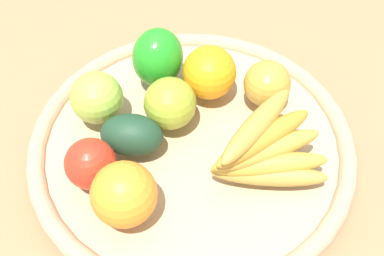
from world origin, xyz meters
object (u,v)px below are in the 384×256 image
avocado (131,133)px  orange_0 (209,72)px  apple_3 (97,98)px  apple_2 (170,103)px  apple_0 (267,84)px  banana_bunch (265,151)px  bell_pepper (158,57)px  orange_1 (124,194)px  apple_1 (90,164)px

avocado → orange_0: (-0.08, 0.13, 0.01)m
apple_3 → apple_2: bearing=70.7°
apple_0 → banana_bunch: (0.12, -0.05, 0.01)m
orange_0 → apple_2: size_ratio=1.07×
banana_bunch → bell_pepper: (-0.20, -0.10, 0.01)m
orange_1 → apple_3: bearing=-175.4°
apple_0 → banana_bunch: 0.13m
apple_0 → apple_2: apple_2 is taller
avocado → orange_1: bearing=-13.2°
apple_3 → banana_bunch: banana_bunch is taller
banana_bunch → apple_1: banana_bunch is taller
apple_2 → banana_bunch: bearing=42.0°
banana_bunch → apple_2: 0.15m
apple_3 → banana_bunch: size_ratio=0.48×
orange_0 → apple_1: 0.23m
avocado → apple_2: size_ratio=1.14×
apple_0 → bell_pepper: bearing=-118.6°
orange_1 → bell_pepper: 0.24m
apple_2 → apple_0: bearing=92.8°
apple_1 → apple_2: apple_2 is taller
apple_0 → avocado: (0.04, -0.21, -0.01)m
avocado → apple_0: bearing=100.9°
apple_0 → orange_0: bearing=-115.6°
banana_bunch → avocado: (-0.08, -0.16, -0.01)m
apple_2 → orange_0: bearing=122.8°
bell_pepper → apple_0: bearing=-76.6°
orange_1 → orange_0: bearing=139.3°
avocado → apple_1: 0.07m
banana_bunch → avocado: bearing=-116.2°
orange_1 → apple_0: bearing=121.5°
apple_3 → apple_2: (0.04, 0.10, -0.00)m
orange_1 → avocado: bearing=166.8°
avocado → orange_0: 0.15m
banana_bunch → avocado: 0.18m
banana_bunch → apple_2: banana_bunch is taller
avocado → orange_0: bearing=120.7°
orange_1 → bell_pepper: bell_pepper is taller
apple_1 → apple_2: bearing=121.8°
apple_3 → banana_bunch: 0.25m
apple_3 → apple_0: (0.03, 0.25, -0.00)m
banana_bunch → orange_0: banana_bunch is taller
orange_1 → apple_2: bearing=147.7°
banana_bunch → apple_1: size_ratio=2.34×
orange_1 → avocado: (-0.10, 0.02, -0.01)m
orange_0 → bell_pepper: bearing=-121.7°
orange_0 → avocado: bearing=-59.3°
apple_3 → apple_1: apple_3 is taller
avocado → apple_2: bearing=118.2°
apple_1 → bell_pepper: size_ratio=0.72×
avocado → apple_1: (0.04, -0.06, 0.00)m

